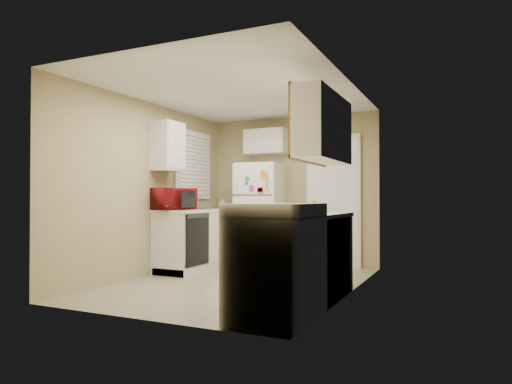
% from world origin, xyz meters
% --- Properties ---
extents(floor, '(3.80, 3.80, 0.00)m').
position_xyz_m(floor, '(0.00, 0.00, 0.00)').
color(floor, '#ABA68A').
rests_on(floor, ground).
extents(ceiling, '(3.80, 3.80, 0.00)m').
position_xyz_m(ceiling, '(0.00, 0.00, 2.40)').
color(ceiling, white).
rests_on(ceiling, floor).
extents(wall_left, '(3.80, 3.80, 0.00)m').
position_xyz_m(wall_left, '(-1.40, 0.00, 1.20)').
color(wall_left, tan).
rests_on(wall_left, floor).
extents(wall_right, '(3.80, 3.80, 0.00)m').
position_xyz_m(wall_right, '(1.40, 0.00, 1.20)').
color(wall_right, tan).
rests_on(wall_right, floor).
extents(wall_back, '(2.80, 2.80, 0.00)m').
position_xyz_m(wall_back, '(0.00, 1.90, 1.20)').
color(wall_back, tan).
rests_on(wall_back, floor).
extents(wall_front, '(2.80, 2.80, 0.00)m').
position_xyz_m(wall_front, '(0.00, -1.90, 1.20)').
color(wall_front, tan).
rests_on(wall_front, floor).
extents(left_counter, '(0.60, 1.80, 0.90)m').
position_xyz_m(left_counter, '(-1.10, 0.90, 0.45)').
color(left_counter, silver).
rests_on(left_counter, floor).
extents(dishwasher, '(0.03, 0.58, 0.72)m').
position_xyz_m(dishwasher, '(-0.81, 0.30, 0.49)').
color(dishwasher, black).
rests_on(dishwasher, floor).
extents(sink, '(0.54, 0.74, 0.16)m').
position_xyz_m(sink, '(-1.10, 1.05, 0.86)').
color(sink, gray).
rests_on(sink, left_counter).
extents(microwave, '(0.63, 0.48, 0.37)m').
position_xyz_m(microwave, '(-1.15, 0.21, 1.05)').
color(microwave, maroon).
rests_on(microwave, left_counter).
extents(soap_bottle, '(0.09, 0.09, 0.17)m').
position_xyz_m(soap_bottle, '(-1.07, 1.50, 1.00)').
color(soap_bottle, silver).
rests_on(soap_bottle, left_counter).
extents(window_blinds, '(0.10, 0.98, 1.08)m').
position_xyz_m(window_blinds, '(-1.36, 1.05, 1.60)').
color(window_blinds, silver).
rests_on(window_blinds, wall_left).
extents(upper_cabinet_left, '(0.30, 0.45, 0.70)m').
position_xyz_m(upper_cabinet_left, '(-1.25, 0.22, 1.80)').
color(upper_cabinet_left, silver).
rests_on(upper_cabinet_left, wall_left).
extents(refrigerator, '(0.72, 0.70, 1.62)m').
position_xyz_m(refrigerator, '(-0.42, 1.56, 0.81)').
color(refrigerator, white).
rests_on(refrigerator, floor).
extents(cabinet_over_fridge, '(0.70, 0.30, 0.40)m').
position_xyz_m(cabinet_over_fridge, '(-0.40, 1.75, 2.00)').
color(cabinet_over_fridge, silver).
rests_on(cabinet_over_fridge, wall_back).
extents(interior_door, '(0.86, 0.06, 2.08)m').
position_xyz_m(interior_door, '(0.70, 1.86, 1.02)').
color(interior_door, white).
rests_on(interior_door, floor).
extents(right_counter, '(0.60, 2.00, 0.90)m').
position_xyz_m(right_counter, '(1.10, -0.80, 0.45)').
color(right_counter, silver).
rests_on(right_counter, floor).
extents(stove, '(0.72, 0.87, 1.03)m').
position_xyz_m(stove, '(1.10, -1.44, 0.51)').
color(stove, white).
rests_on(stove, floor).
extents(upper_cabinet_right, '(0.30, 1.20, 0.70)m').
position_xyz_m(upper_cabinet_right, '(1.25, -0.50, 1.80)').
color(upper_cabinet_right, silver).
rests_on(upper_cabinet_right, wall_right).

